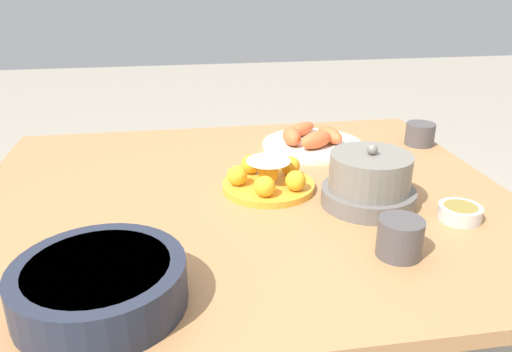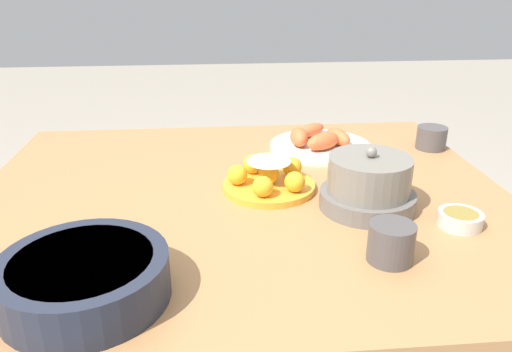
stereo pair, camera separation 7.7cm
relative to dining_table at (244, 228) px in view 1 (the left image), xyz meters
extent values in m
cylinder|color=#A87547|center=(-0.59, -0.50, -0.30)|extent=(0.06, 0.06, 0.73)
cylinder|color=#A87547|center=(0.59, -0.50, -0.30)|extent=(0.06, 0.06, 0.73)
cube|color=#A87547|center=(0.00, 0.00, 0.08)|extent=(1.28, 1.09, 0.03)
cylinder|color=gold|center=(-0.06, -0.02, 0.10)|extent=(0.22, 0.22, 0.02)
sphere|color=#F4A823|center=(0.01, -0.02, 0.13)|extent=(0.05, 0.05, 0.05)
sphere|color=#F4A823|center=(-0.04, 0.05, 0.13)|extent=(0.05, 0.05, 0.05)
sphere|color=#F4A823|center=(-0.12, 0.03, 0.13)|extent=(0.05, 0.05, 0.05)
sphere|color=#F4A823|center=(-0.13, -0.06, 0.13)|extent=(0.05, 0.05, 0.05)
sphere|color=#F4A823|center=(-0.03, -0.09, 0.13)|extent=(0.05, 0.05, 0.05)
ellipsoid|color=white|center=(-0.06, -0.02, 0.17)|extent=(0.11, 0.11, 0.02)
sphere|color=#F4A823|center=(-0.06, -0.02, 0.13)|extent=(0.05, 0.05, 0.05)
cylinder|color=#232838|center=(0.28, 0.38, 0.13)|extent=(0.27, 0.27, 0.08)
cylinder|color=brown|center=(0.28, 0.38, 0.16)|extent=(0.22, 0.22, 0.01)
cylinder|color=beige|center=(-0.44, 0.20, 0.11)|extent=(0.09, 0.09, 0.03)
cylinder|color=olive|center=(-0.44, 0.20, 0.12)|extent=(0.07, 0.07, 0.01)
cylinder|color=silver|center=(-0.25, -0.30, 0.10)|extent=(0.30, 0.30, 0.01)
ellipsoid|color=#E06033|center=(-0.18, -0.29, 0.13)|extent=(0.05, 0.09, 0.05)
ellipsoid|color=#E06033|center=(-0.25, -0.25, 0.13)|extent=(0.12, 0.10, 0.05)
ellipsoid|color=#E06033|center=(-0.30, -0.29, 0.13)|extent=(0.08, 0.12, 0.05)
ellipsoid|color=#E06033|center=(-0.24, -0.37, 0.13)|extent=(0.12, 0.11, 0.04)
cylinder|color=#4C4747|center=(-0.58, -0.27, 0.13)|extent=(0.09, 0.09, 0.07)
cylinder|color=#4C4747|center=(-0.25, 0.32, 0.13)|extent=(0.09, 0.09, 0.07)
cylinder|color=#66605B|center=(-0.27, 0.10, 0.11)|extent=(0.21, 0.21, 0.04)
cylinder|color=slate|center=(-0.27, 0.10, 0.17)|extent=(0.18, 0.18, 0.08)
sphere|color=slate|center=(-0.27, 0.10, 0.23)|extent=(0.02, 0.02, 0.02)
camera|label=1|loc=(0.14, 1.07, 0.59)|focal=35.00mm
camera|label=2|loc=(0.07, 1.08, 0.59)|focal=35.00mm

